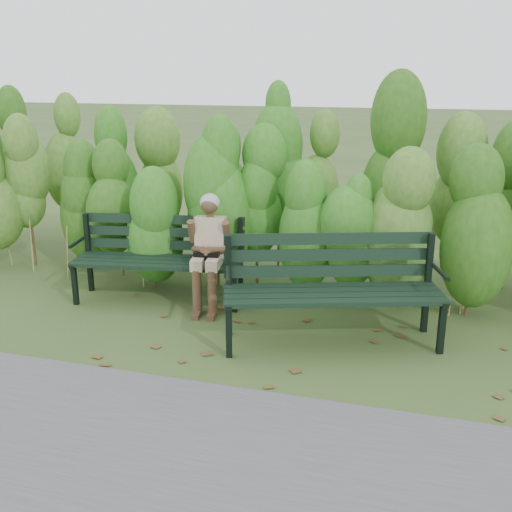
# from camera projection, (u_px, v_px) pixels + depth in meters

# --- Properties ---
(ground) EXTENTS (80.00, 80.00, 0.00)m
(ground) POSITION_uv_depth(u_px,v_px,m) (246.00, 339.00, 5.88)
(ground) COLOR #354A23
(footpath) EXTENTS (60.00, 2.50, 0.01)m
(footpath) POSITION_uv_depth(u_px,v_px,m) (146.00, 478.00, 3.86)
(footpath) COLOR #474749
(footpath) RESTS_ON ground
(hedge_band) EXTENTS (11.04, 1.67, 2.42)m
(hedge_band) POSITION_uv_depth(u_px,v_px,m) (291.00, 180.00, 7.22)
(hedge_band) COLOR #47381E
(hedge_band) RESTS_ON ground
(leaf_litter) EXTENTS (5.30, 2.25, 0.01)m
(leaf_litter) POSITION_uv_depth(u_px,v_px,m) (260.00, 349.00, 5.66)
(leaf_litter) COLOR brown
(leaf_litter) RESTS_ON ground
(bench_left) EXTENTS (1.97, 0.92, 0.95)m
(bench_left) POSITION_uv_depth(u_px,v_px,m) (160.00, 252.00, 6.80)
(bench_left) COLOR black
(bench_left) RESTS_ON ground
(bench_right) EXTENTS (2.16, 1.28, 1.03)m
(bench_right) POSITION_uv_depth(u_px,v_px,m) (331.00, 281.00, 5.71)
(bench_right) COLOR black
(bench_right) RESTS_ON ground
(seated_woman) EXTENTS (0.49, 0.72, 1.25)m
(seated_woman) POSITION_uv_depth(u_px,v_px,m) (209.00, 244.00, 6.50)
(seated_woman) COLOR tan
(seated_woman) RESTS_ON ground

